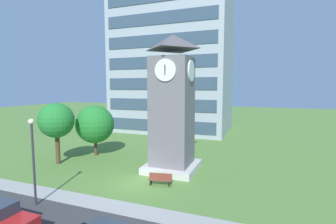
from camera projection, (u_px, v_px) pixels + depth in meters
ground_plane at (137, 183)px, 19.28m from camera, size 160.00×160.00×0.00m
kerb_strip at (109, 205)px, 15.70m from camera, size 120.00×1.60×0.01m
office_building at (174, 56)px, 42.53m from camera, size 18.92×13.05×25.60m
clock_tower at (172, 110)px, 21.83m from camera, size 4.47×4.47×12.07m
park_bench at (160, 179)px, 18.91m from camera, size 1.86×0.81×0.88m
street_lamp at (33, 152)px, 15.38m from camera, size 0.36×0.36×5.59m
tree_near_tower at (56, 121)px, 23.76m from camera, size 3.37×3.37×6.00m
tree_by_building at (95, 124)px, 26.80m from camera, size 4.12×4.12×5.53m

